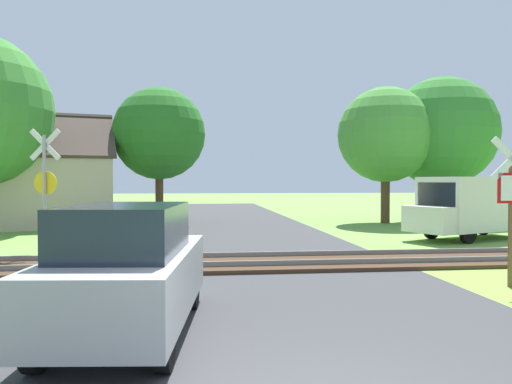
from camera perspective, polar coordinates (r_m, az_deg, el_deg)
road_asphalt at (r=6.62m, az=3.02°, el=-17.18°), size 8.17×80.00×0.01m
rail_track at (r=12.55m, az=-1.76°, el=-8.09°), size 60.00×2.60×0.22m
stop_sign_near at (r=10.99m, az=27.20°, el=-0.77°), size 0.87×0.18×2.98m
crossing_sign_far at (r=14.72m, az=-22.98°, el=0.92°), size 0.87×0.20×3.53m
house at (r=25.18m, az=-23.70°, el=0.47°), size 7.75×6.64×5.29m
tree_right at (r=25.68m, az=14.59°, el=6.32°), size 4.72×4.72×6.75m
tree_far at (r=27.27m, az=20.45°, el=6.42°), size 5.56×5.56×7.37m
tree_center at (r=24.71m, az=-11.02°, el=6.54°), size 4.45×4.45×6.61m
mail_truck at (r=19.58m, az=23.59°, el=-1.35°), size 5.24×3.56×2.24m
parked_car at (r=7.05m, az=-14.34°, el=-8.60°), size 2.03×4.14×1.78m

